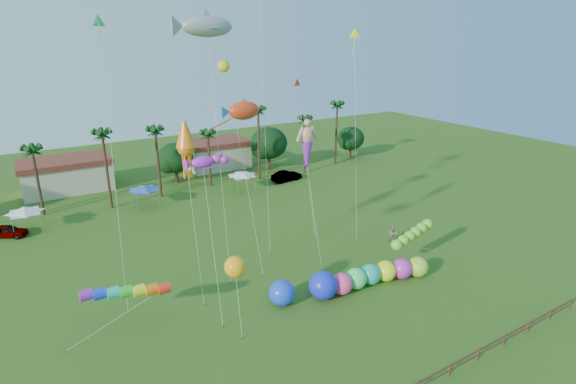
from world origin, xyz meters
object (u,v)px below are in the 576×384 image
spectator_b (393,234)px  car_b (287,176)px  car_a (8,231)px  blue_ball (282,293)px  caterpillar_inflatable (366,277)px

spectator_b → car_b: bearing=131.1°
car_a → blue_ball: (19.73, -28.19, 0.42)m
car_b → spectator_b: 25.20m
car_a → blue_ball: size_ratio=1.85×
car_b → blue_ball: (-18.46, -29.54, 0.30)m
caterpillar_inflatable → blue_ball: bearing=177.1°
car_b → caterpillar_inflatable: caterpillar_inflatable is taller
car_b → caterpillar_inflatable: (-10.48, -31.09, 0.23)m
car_a → spectator_b: spectator_b is taller
car_b → blue_ball: blue_ball is taller
car_b → spectator_b: size_ratio=2.75×
car_a → caterpillar_inflatable: size_ratio=0.34×
spectator_b → blue_ball: (-17.05, -4.37, 0.22)m
car_a → caterpillar_inflatable: (27.70, -29.74, 0.35)m
blue_ball → spectator_b: bearing=14.4°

